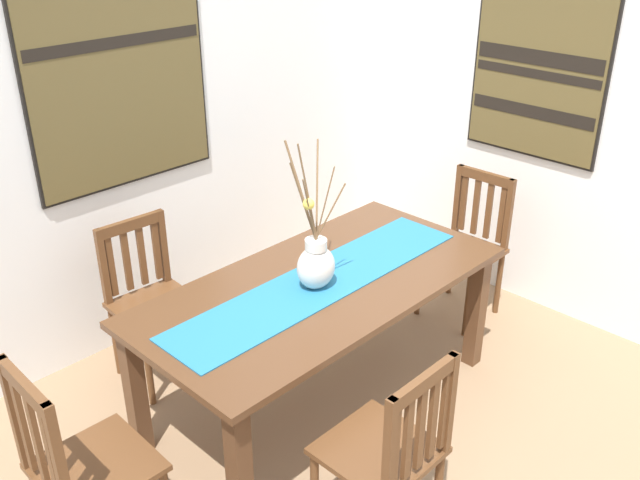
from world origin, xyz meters
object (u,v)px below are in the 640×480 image
Objects in this scene: dining_table at (321,300)px; painting_on_side_wall at (538,74)px; chair_1 at (468,243)px; chair_2 at (391,450)px; chair_0 at (80,466)px; centerpiece_vase at (316,263)px; chair_3 at (151,298)px; painting_on_back_wall at (119,75)px.

painting_on_side_wall reaches higher than dining_table.
chair_1 and chair_2 have the same top height.
dining_table is 1.30m from chair_1.
chair_2 is (-0.44, -0.81, -0.15)m from dining_table.
chair_0 is at bearing -179.90° from chair_1.
centerpiece_vase is at bearing 176.50° from painting_on_side_wall.
chair_1 is (1.30, -0.01, -0.15)m from dining_table.
chair_0 is 2.63m from chair_1.
centerpiece_vase is 0.81× the size of chair_2.
painting_on_side_wall reaches higher than chair_2.
chair_0 is at bearing 178.06° from painting_on_side_wall.
chair_2 is 1.03× the size of chair_3.
chair_1 reaches higher than dining_table.
chair_1 is at bearing -39.47° from painting_on_back_wall.
dining_table is at bearing 179.38° from chair_1.
chair_3 is at bearing -117.42° from painting_on_back_wall.
chair_3 is (0.89, 0.87, -0.02)m from chair_0.
chair_0 reaches higher than chair_1.
painting_on_back_wall is at bearing 98.31° from centerpiece_vase.
chair_0 is at bearing -135.59° from chair_3.
painting_on_back_wall is (0.20, 0.39, 1.11)m from chair_3.
chair_1 is at bearing 24.56° from chair_2.
centerpiece_vase reaches higher than chair_3.
painting_on_side_wall is (1.75, -0.11, 0.62)m from centerpiece_vase.
chair_1 is 1.00× the size of chair_2.
centerpiece_vase is 1.40m from chair_1.
dining_table is 0.24m from centerpiece_vase.
dining_table is at bearing -79.33° from painting_on_back_wall.
chair_3 is at bearing 155.44° from painting_on_side_wall.
dining_table is 1.88× the size of painting_on_side_wall.
chair_1 is at bearing 165.18° from painting_on_side_wall.
centerpiece_vase is (-0.05, -0.01, 0.23)m from dining_table.
chair_3 is 0.75× the size of painting_on_back_wall.
painting_on_back_wall is (-0.18, 1.26, 0.71)m from centerpiece_vase.
chair_2 is at bearing -90.16° from chair_3.
painting_on_side_wall is (1.93, -1.37, -0.10)m from painting_on_back_wall.
centerpiece_vase is 1.03m from chair_3.
painting_on_side_wall reaches higher than chair_1.
centerpiece_vase is at bearing 0.20° from chair_0.
painting_on_back_wall reaches higher than dining_table.
painting_on_back_wall is at bearing 140.53° from chair_1.
dining_table is 2.10× the size of chair_3.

